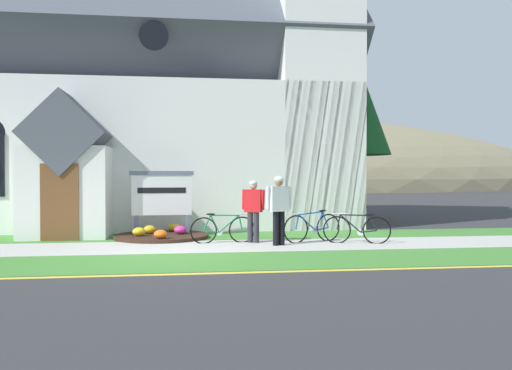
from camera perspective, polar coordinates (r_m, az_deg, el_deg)
The scene contains 15 objects.
ground at distance 15.80m, azimuth -9.35°, elevation -5.42°, with size 140.00×140.00×0.00m, color #333335.
sidewalk_slab at distance 13.32m, azimuth -11.73°, elevation -6.63°, with size 32.00×2.25×0.01m, color #B7B5AD.
grass_verge at distance 11.05m, azimuth -12.59°, elevation -8.23°, with size 32.00×2.35×0.01m, color #427F33.
church_lawn at distance 15.48m, azimuth -11.15°, elevation -5.55°, with size 24.00×2.13×0.01m, color #427F33.
curb_paint_stripe at distance 9.75m, azimuth -13.27°, elevation -9.49°, with size 28.00×0.16×0.01m, color yellow.
church_building at distance 21.27m, azimuth -9.28°, elevation 9.08°, with size 14.02×11.69×14.05m.
church_sign at distance 15.41m, azimuth -10.16°, elevation -1.07°, with size 1.84×0.25×1.90m.
flower_bed at distance 15.19m, azimuth -10.21°, elevation -5.38°, with size 2.66×2.66×0.34m.
bicycle_yellow at distance 13.89m, azimuth -3.63°, elevation -4.78°, with size 1.72×0.21×0.81m.
bicycle_green at distance 14.02m, azimuth 10.88°, elevation -4.70°, with size 1.69×0.54×0.81m.
bicycle_orange at distance 14.20m, azimuth 6.15°, elevation -4.57°, with size 1.69×0.64×0.87m.
cyclist_in_green_jersey at distance 13.31m, azimuth 2.49°, elevation -2.13°, with size 0.67×0.35×1.76m.
cyclist_in_orange_jersey at distance 13.85m, azimuth -0.30°, elevation -2.35°, with size 0.56×0.51×1.64m.
roadside_conifer at distance 20.84m, azimuth 10.41°, elevation 8.85°, with size 2.94×2.94×6.71m.
distant_hill at distance 74.18m, azimuth -4.53°, elevation -0.29°, with size 100.48×52.03×20.19m, color #847A5B.
Camera 1 is at (0.47, -11.69, 1.79)m, focal length 36.94 mm.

